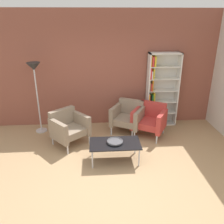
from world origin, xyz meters
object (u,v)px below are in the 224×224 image
decorative_bowl (115,141)px  armchair_by_bookshelf (128,116)px  armchair_corner_red (150,119)px  floor_lamp_torchiere (35,75)px  bookshelf_tall (159,90)px  coffee_table_low (115,144)px  armchair_near_window (69,127)px

decorative_bowl → armchair_by_bookshelf: (0.44, 1.28, -0.02)m
armchair_corner_red → floor_lamp_torchiere: 2.91m
armchair_corner_red → bookshelf_tall: bearing=91.4°
armchair_by_bookshelf → armchair_corner_red: bearing=4.7°
armchair_by_bookshelf → armchair_corner_red: same height
bookshelf_tall → armchair_corner_red: 0.89m
armchair_by_bookshelf → floor_lamp_torchiere: floor_lamp_torchiere is taller
bookshelf_tall → decorative_bowl: bookshelf_tall is taller
bookshelf_tall → armchair_corner_red: size_ratio=2.03×
armchair_by_bookshelf → bookshelf_tall: bearing=54.1°
bookshelf_tall → decorative_bowl: 2.18m
coffee_table_low → armchair_near_window: size_ratio=1.05×
coffee_table_low → decorative_bowl: (-0.00, 0.00, 0.07)m
coffee_table_low → armchair_by_bookshelf: bearing=71.0°
bookshelf_tall → armchair_near_window: size_ratio=2.00×
coffee_table_low → floor_lamp_torchiere: 2.52m
bookshelf_tall → floor_lamp_torchiere: bearing=-175.6°
decorative_bowl → armchair_by_bookshelf: bearing=71.0°
armchair_by_bookshelf → coffee_table_low: bearing=-80.4°
coffee_table_low → decorative_bowl: 0.07m
decorative_bowl → bookshelf_tall: bearing=52.5°
coffee_table_low → floor_lamp_torchiere: (-1.76, 1.45, 1.08)m
armchair_near_window → armchair_corner_red: 1.94m
armchair_near_window → armchair_corner_red: same height
armchair_near_window → armchair_corner_red: (1.92, 0.29, 0.00)m
armchair_near_window → armchair_corner_red: size_ratio=1.01×
coffee_table_low → decorative_bowl: bearing=180.0°
decorative_bowl → armchair_corner_red: (0.93, 1.06, -0.02)m
decorative_bowl → floor_lamp_torchiere: (-1.76, 1.45, 1.01)m
armchair_near_window → decorative_bowl: bearing=-79.1°
bookshelf_tall → floor_lamp_torchiere: bookshelf_tall is taller
coffee_table_low → armchair_by_bookshelf: (0.44, 1.28, 0.05)m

